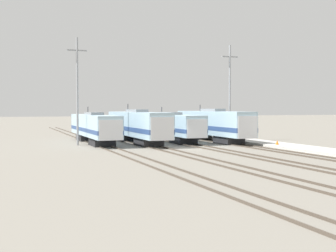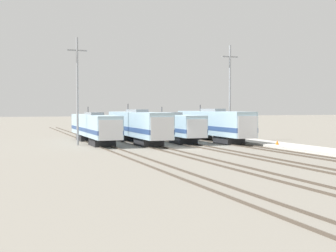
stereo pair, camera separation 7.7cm
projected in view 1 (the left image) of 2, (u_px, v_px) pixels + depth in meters
ground_plane at (181, 148)px, 52.55m from camera, size 400.00×400.00×0.00m
rail_pair_far_left at (113, 149)px, 49.89m from camera, size 1.50×120.00×0.15m
rail_pair_center_left at (159, 148)px, 51.66m from camera, size 1.51×120.00×0.15m
rail_pair_center_right at (202, 147)px, 53.43m from camera, size 1.51×120.00×0.15m
rail_pair_far_right at (242, 145)px, 55.20m from camera, size 1.50×120.00×0.15m
locomotive_far_left at (95, 127)px, 59.40m from camera, size 2.93×19.39×4.65m
locomotive_center_left at (138, 126)px, 59.43m from camera, size 2.93×20.00×5.06m
locomotive_center_right at (172, 126)px, 62.54m from camera, size 2.85×17.64×4.65m
locomotive_far_right at (214, 125)px, 62.28m from camera, size 2.81×18.96×4.95m
catenary_tower_left at (77, 89)px, 56.07m from camera, size 2.36×0.26×12.93m
catenary_tower_right at (230, 91)px, 63.04m from camera, size 2.36×0.26×12.93m
platform at (272, 144)px, 56.56m from camera, size 4.00×120.00×0.27m
traffic_cone at (277, 142)px, 53.73m from camera, size 0.40×0.40×0.52m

